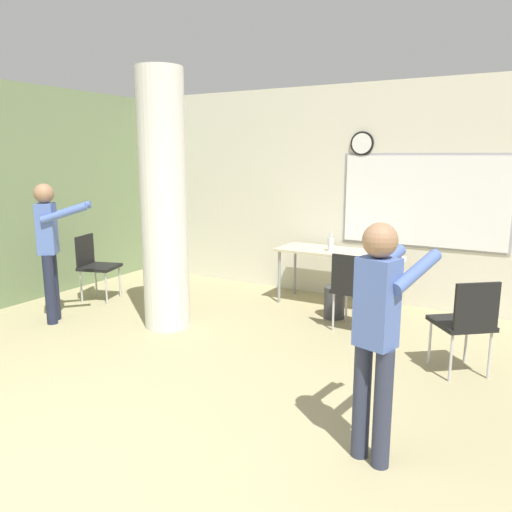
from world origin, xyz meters
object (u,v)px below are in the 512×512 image
Objects in this scene: person_watching_back at (50,242)px; chair_by_left_wall at (95,262)px; person_playing_side at (378,325)px; folding_table at (338,255)px; bottle_on_table at (331,244)px; chair_mid_room at (466,319)px; chair_table_right at (354,286)px.

chair_by_left_wall is at bearing 107.69° from person_watching_back.
person_playing_side is 0.95× the size of person_watching_back.
folding_table is 1.75× the size of chair_by_left_wall.
chair_by_left_wall is at bearing -156.32° from bottle_on_table.
chair_mid_room is 1.69m from person_playing_side.
chair_mid_room is (1.70, -1.41, -0.16)m from folding_table.
folding_table is at bearing 50.82° from bottle_on_table.
person_playing_side is at bearing -101.29° from chair_mid_room.
bottle_on_table is 3.28m from person_playing_side.
chair_mid_room reaches higher than folding_table.
chair_mid_room is 0.57× the size of person_playing_side.
chair_by_left_wall is (-2.90, -1.32, -0.16)m from folding_table.
chair_table_right is 0.57× the size of person_playing_side.
folding_table is at bearing 140.35° from chair_mid_room.
chair_by_left_wall is 0.57× the size of person_playing_side.
chair_by_left_wall is (-4.60, 0.09, 0.00)m from chair_mid_room.
person_watching_back is (0.28, -0.88, 0.43)m from chair_by_left_wall.
folding_table is 3.19m from chair_by_left_wall.
bottle_on_table is (-0.07, -0.08, 0.15)m from folding_table.
chair_mid_room is 1.00× the size of chair_by_left_wall.
bottle_on_table is at bearing 39.69° from person_watching_back.
chair_by_left_wall is 1.01m from person_watching_back.
person_playing_side is at bearing -11.67° from person_watching_back.
chair_table_right is at bearing -52.41° from bottle_on_table.
person_playing_side is (0.89, -2.22, 0.38)m from chair_table_right.
chair_table_right is 1.00× the size of chair_by_left_wall.
bottle_on_table is at bearing 143.13° from chair_mid_room.
person_playing_side is at bearing -63.81° from bottle_on_table.
chair_mid_room is 4.60m from chair_by_left_wall.
chair_table_right is 1.00× the size of chair_mid_room.
chair_by_left_wall is (-2.83, -1.24, -0.30)m from bottle_on_table.
person_playing_side is (1.45, -2.94, 0.08)m from bottle_on_table.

